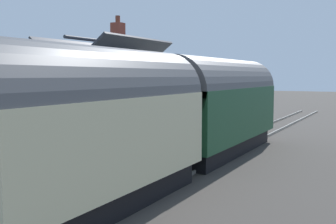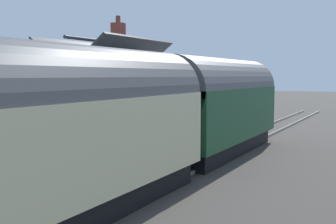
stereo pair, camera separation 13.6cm
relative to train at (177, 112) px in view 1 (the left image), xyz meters
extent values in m
plane|color=#423D38|center=(2.58, 0.90, -2.22)|extent=(160.00, 160.00, 0.00)
cube|color=#A39B8C|center=(2.58, 4.55, -1.81)|extent=(32.00, 5.31, 0.82)
cube|color=beige|center=(2.58, 2.08, -1.39)|extent=(32.00, 0.36, 0.02)
cube|color=gray|center=(2.58, -0.72, -2.15)|extent=(52.00, 0.08, 0.14)
cube|color=gray|center=(2.58, 0.72, -2.15)|extent=(52.00, 0.08, 0.14)
cube|color=black|center=(4.26, 0.00, -1.87)|extent=(8.42, 2.29, 0.70)
cube|color=#1E4C2D|center=(4.26, 0.00, -0.37)|extent=(9.15, 2.70, 2.30)
cylinder|color=#515154|center=(4.26, 0.00, 0.78)|extent=(9.15, 2.65, 2.65)
cube|color=black|center=(4.26, 1.36, -0.08)|extent=(7.78, 0.03, 0.80)
cylinder|color=black|center=(7.01, 0.00, -1.87)|extent=(0.70, 2.16, 0.70)
cylinder|color=black|center=(1.51, 0.00, -1.87)|extent=(0.70, 2.16, 0.70)
cube|color=black|center=(8.86, 0.00, 0.04)|extent=(0.04, 2.16, 0.90)
cylinder|color=#F2EDCC|center=(8.88, 0.00, -0.94)|extent=(0.06, 0.24, 0.24)
cube|color=red|center=(8.92, 0.00, -1.40)|extent=(0.16, 2.56, 0.24)
cube|color=black|center=(-4.84, 0.00, -1.87)|extent=(7.41, 2.29, 0.70)
cube|color=beige|center=(-4.84, 0.00, -0.37)|extent=(8.06, 2.70, 2.30)
cylinder|color=#515154|center=(-4.84, 0.00, 0.78)|extent=(8.06, 2.65, 2.65)
cube|color=black|center=(-4.84, 1.36, -0.08)|extent=(6.85, 0.03, 0.80)
cylinder|color=black|center=(-2.43, 0.00, -1.87)|extent=(0.70, 2.16, 0.70)
cube|color=white|center=(3.29, 5.61, 0.03)|extent=(5.40, 4.08, 2.84)
cube|color=#2D3038|center=(3.29, 4.59, 2.22)|extent=(5.90, 2.30, 1.79)
cube|color=#2D3038|center=(3.29, 6.63, 2.22)|extent=(5.90, 2.30, 1.79)
cylinder|color=#2D3038|center=(3.29, 5.61, 3.00)|extent=(5.90, 0.16, 0.16)
cube|color=brown|center=(4.31, 5.61, 2.73)|extent=(0.56, 0.56, 2.58)
cylinder|color=brown|center=(4.31, 5.61, 4.20)|extent=(0.24, 0.24, 0.36)
cube|color=teal|center=(4.31, 3.55, -0.35)|extent=(0.90, 0.06, 2.10)
cube|color=teal|center=(2.91, 3.55, 0.30)|extent=(0.80, 0.05, 1.10)
cube|color=#26727F|center=(9.40, 4.03, -0.95)|extent=(1.41, 0.43, 0.06)
cube|color=#26727F|center=(9.40, 3.85, -0.72)|extent=(1.40, 0.13, 0.40)
cube|color=black|center=(8.84, 4.04, -1.18)|extent=(0.07, 0.36, 0.44)
cube|color=black|center=(9.96, 4.01, -1.18)|extent=(0.07, 0.36, 0.44)
cube|color=#26727F|center=(-3.00, 3.72, -0.95)|extent=(1.41, 0.45, 0.06)
cube|color=#26727F|center=(-2.99, 3.54, -0.72)|extent=(1.40, 0.16, 0.40)
cube|color=black|center=(-3.56, 3.70, -1.18)|extent=(0.07, 0.36, 0.44)
cube|color=black|center=(-2.44, 3.74, -1.18)|extent=(0.07, 0.36, 0.44)
cube|color=teal|center=(10.83, 6.11, -1.23)|extent=(0.99, 0.32, 0.34)
ellipsoid|color=#2D7233|center=(10.83, 6.11, -0.94)|extent=(0.89, 0.29, 0.29)
cylinder|color=teal|center=(-2.22, 4.71, -1.22)|extent=(0.34, 0.34, 0.35)
ellipsoid|color=olive|center=(-2.22, 4.71, -0.87)|extent=(0.51, 0.51, 0.42)
cylinder|color=gray|center=(-1.96, 3.70, -1.19)|extent=(0.44, 0.44, 0.42)
ellipsoid|color=olive|center=(-1.96, 3.70, -0.78)|extent=(0.56, 0.56, 0.64)
cylinder|color=teal|center=(7.86, 6.60, -1.25)|extent=(0.52, 0.52, 0.29)
ellipsoid|color=#2D7233|center=(7.86, 6.60, -0.92)|extent=(0.55, 0.55, 0.52)
cone|color=#C86541|center=(7.86, 6.60, -0.72)|extent=(0.13, 0.13, 0.22)
cylinder|color=black|center=(11.83, 2.78, 0.20)|extent=(0.10, 0.10, 3.18)
cylinder|color=black|center=(11.83, 2.78, 1.64)|extent=(0.05, 0.50, 0.05)
cube|color=beige|center=(11.83, 2.78, 1.93)|extent=(0.24, 0.24, 0.32)
cone|color=black|center=(11.83, 2.78, 2.15)|extent=(0.32, 0.32, 0.14)
cylinder|color=black|center=(2.88, 2.98, -0.85)|extent=(0.06, 0.06, 1.10)
cylinder|color=black|center=(3.48, 2.98, -0.85)|extent=(0.06, 0.06, 1.10)
cube|color=maroon|center=(3.18, 2.98, -0.08)|extent=(0.90, 0.06, 0.44)
cube|color=black|center=(3.18, 2.98, -0.08)|extent=(0.96, 0.03, 0.50)
cylinder|color=#4C3828|center=(15.02, 11.43, -0.53)|extent=(0.29, 0.29, 3.37)
ellipsoid|color=#2D7233|center=(15.02, 11.43, 2.43)|extent=(3.39, 3.59, 3.65)
camera|label=1|loc=(-13.36, -6.82, 1.34)|focal=44.09mm
camera|label=2|loc=(-13.29, -6.94, 1.34)|focal=44.09mm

